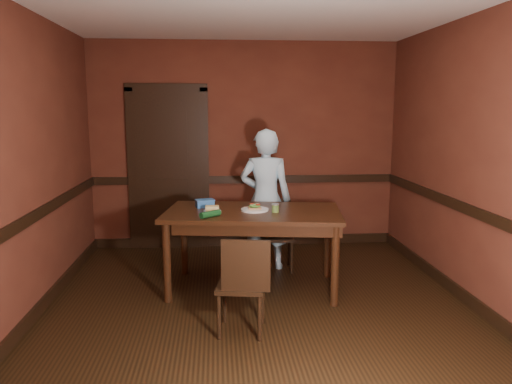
{
  "coord_description": "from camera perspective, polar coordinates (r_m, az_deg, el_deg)",
  "views": [
    {
      "loc": [
        -0.38,
        -4.33,
        1.85
      ],
      "look_at": [
        0.0,
        0.35,
        1.05
      ],
      "focal_mm": 35.0,
      "sensor_mm": 36.0,
      "label": 1
    }
  ],
  "objects": [
    {
      "name": "sauce_jar",
      "position": [
        4.95,
        2.23,
        -1.83
      ],
      "size": [
        0.07,
        0.07,
        0.09
      ],
      "rotation": [
        0.0,
        0.0,
        0.12
      ],
      "color": "#597F37",
      "rests_on": "dining_table"
    },
    {
      "name": "floor",
      "position": [
        4.73,
        0.35,
        -13.38
      ],
      "size": [
        4.0,
        4.5,
        0.01
      ],
      "primitive_type": "cube",
      "color": "black",
      "rests_on": "ground"
    },
    {
      "name": "dado_left",
      "position": [
        4.72,
        -24.45,
        -2.83
      ],
      "size": [
        0.03,
        4.5,
        0.1
      ],
      "primitive_type": "cube",
      "color": "black",
      "rests_on": "ground"
    },
    {
      "name": "baseboard_left",
      "position": [
        4.96,
        -23.76,
        -12.36
      ],
      "size": [
        0.03,
        4.5,
        0.12
      ],
      "primitive_type": "cube",
      "color": "black",
      "rests_on": "ground"
    },
    {
      "name": "dado_right",
      "position": [
        5.03,
        23.55,
        -2.05
      ],
      "size": [
        0.03,
        4.5,
        0.1
      ],
      "primitive_type": "cube",
      "color": "black",
      "rests_on": "ground"
    },
    {
      "name": "chair_far",
      "position": [
        5.73,
        2.41,
        -4.99
      ],
      "size": [
        0.39,
        0.39,
        0.8
      ],
      "primitive_type": null,
      "rotation": [
        0.0,
        0.0,
        -0.06
      ],
      "color": "black",
      "rests_on": "floor"
    },
    {
      "name": "door",
      "position": [
        6.62,
        -9.98,
        2.93
      ],
      "size": [
        1.05,
        0.07,
        2.2
      ],
      "color": "black",
      "rests_on": "ground"
    },
    {
      "name": "ceiling",
      "position": [
        4.43,
        0.39,
        20.72
      ],
      "size": [
        4.0,
        4.5,
        0.01
      ],
      "primitive_type": "cube",
      "color": "white",
      "rests_on": "ground"
    },
    {
      "name": "person",
      "position": [
        5.73,
        1.09,
        -0.83
      ],
      "size": [
        0.65,
        0.5,
        1.61
      ],
      "primitive_type": "imported",
      "rotation": [
        0.0,
        0.0,
        2.94
      ],
      "color": "#AFD8EE",
      "rests_on": "floor"
    },
    {
      "name": "chair_near",
      "position": [
        4.18,
        -1.7,
        -10.42
      ],
      "size": [
        0.45,
        0.45,
        0.83
      ],
      "primitive_type": null,
      "rotation": [
        0.0,
        0.0,
        2.98
      ],
      "color": "black",
      "rests_on": "floor"
    },
    {
      "name": "wall_front",
      "position": [
        2.18,
        5.5,
        -3.64
      ],
      "size": [
        4.0,
        0.02,
        2.7
      ],
      "primitive_type": "cube",
      "color": "#542619",
      "rests_on": "ground"
    },
    {
      "name": "baseboard_back",
      "position": [
        6.82,
        -1.27,
        -5.57
      ],
      "size": [
        4.0,
        0.03,
        0.12
      ],
      "primitive_type": "cube",
      "color": "black",
      "rests_on": "ground"
    },
    {
      "name": "cheese_saucer",
      "position": [
        5.01,
        -5.02,
        -1.97
      ],
      "size": [
        0.18,
        0.18,
        0.06
      ],
      "rotation": [
        0.0,
        0.0,
        0.19
      ],
      "color": "silver",
      "rests_on": "dining_table"
    },
    {
      "name": "wall_left",
      "position": [
        4.65,
        -25.01,
        2.59
      ],
      "size": [
        0.02,
        4.5,
        2.7
      ],
      "primitive_type": "cube",
      "color": "#542619",
      "rests_on": "ground"
    },
    {
      "name": "wall_right",
      "position": [
        4.97,
        24.05,
        3.05
      ],
      "size": [
        0.02,
        4.5,
        2.7
      ],
      "primitive_type": "cube",
      "color": "#542619",
      "rests_on": "ground"
    },
    {
      "name": "dado_back",
      "position": [
        6.65,
        -1.3,
        1.44
      ],
      "size": [
        4.0,
        0.03,
        0.1
      ],
      "primitive_type": "cube",
      "color": "black",
      "rests_on": "ground"
    },
    {
      "name": "baseboard_right",
      "position": [
        5.25,
        22.93,
        -11.07
      ],
      "size": [
        0.03,
        4.5,
        0.12
      ],
      "primitive_type": "cube",
      "color": "black",
      "rests_on": "ground"
    },
    {
      "name": "food_tub",
      "position": [
        5.23,
        -5.87,
        -1.28
      ],
      "size": [
        0.22,
        0.18,
        0.08
      ],
      "rotation": [
        0.0,
        0.0,
        0.26
      ],
      "color": "#3572C3",
      "rests_on": "dining_table"
    },
    {
      "name": "wrapped_veg",
      "position": [
        4.74,
        -5.24,
        -2.53
      ],
      "size": [
        0.21,
        0.19,
        0.06
      ],
      "primitive_type": "cylinder",
      "rotation": [
        0.0,
        1.57,
        0.69
      ],
      "color": "#13421C",
      "rests_on": "dining_table"
    },
    {
      "name": "wall_back",
      "position": [
        6.61,
        -1.32,
        5.32
      ],
      "size": [
        4.0,
        0.02,
        2.7
      ],
      "primitive_type": "cube",
      "color": "#542619",
      "rests_on": "ground"
    },
    {
      "name": "dining_table",
      "position": [
        5.13,
        -0.35,
        -6.63
      ],
      "size": [
        1.87,
        1.22,
        0.82
      ],
      "primitive_type": "cube",
      "rotation": [
        0.0,
        0.0,
        -0.14
      ],
      "color": "black",
      "rests_on": "floor"
    },
    {
      "name": "sandwich_plate",
      "position": [
        5.03,
        -0.15,
        -1.92
      ],
      "size": [
        0.28,
        0.28,
        0.07
      ],
      "rotation": [
        0.0,
        0.0,
        0.32
      ],
      "color": "silver",
      "rests_on": "dining_table"
    }
  ]
}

